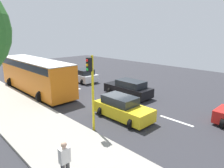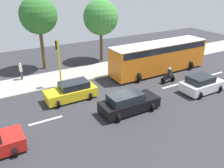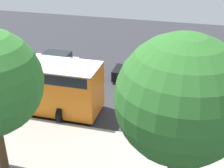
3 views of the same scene
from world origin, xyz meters
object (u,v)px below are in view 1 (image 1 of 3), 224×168
(car_black, at_px, (128,89))
(pedestrian_near_signal, at_px, (65,161))
(traffic_light_corner, at_px, (91,83))
(city_bus, at_px, (35,73))
(motorcycle, at_px, (66,82))
(car_yellow_cab, at_px, (123,108))
(car_white, at_px, (83,76))

(car_black, distance_m, pedestrian_near_signal, 11.74)
(car_black, bearing_deg, traffic_light_corner, 24.39)
(car_black, xyz_separation_m, city_bus, (5.39, -7.43, 1.13))
(city_bus, distance_m, pedestrian_near_signal, 14.11)
(motorcycle, bearing_deg, car_black, 112.47)
(car_black, bearing_deg, car_yellow_cab, 36.72)
(car_black, xyz_separation_m, motorcycle, (2.65, -6.40, -0.07))
(motorcycle, relative_size, pedestrian_near_signal, 0.91)
(traffic_light_corner, bearing_deg, motorcycle, -113.05)
(car_black, relative_size, car_white, 1.20)
(car_black, bearing_deg, car_white, -92.72)
(car_white, xyz_separation_m, traffic_light_corner, (7.01, 10.53, 2.22))
(motorcycle, height_order, pedestrian_near_signal, pedestrian_near_signal)
(motorcycle, relative_size, traffic_light_corner, 0.34)
(traffic_light_corner, bearing_deg, car_black, -155.61)
(motorcycle, bearing_deg, city_bus, -20.60)
(traffic_light_corner, bearing_deg, car_yellow_cab, -179.39)
(car_white, bearing_deg, motorcycle, 20.30)
(car_black, distance_m, traffic_light_corner, 7.64)
(car_black, xyz_separation_m, traffic_light_corner, (6.66, 3.02, 2.22))
(car_white, distance_m, motorcycle, 3.20)
(motorcycle, xyz_separation_m, pedestrian_near_signal, (7.55, 12.21, 0.42))
(car_black, height_order, motorcycle, motorcycle)
(car_white, distance_m, city_bus, 5.86)
(car_white, relative_size, motorcycle, 2.49)
(motorcycle, bearing_deg, car_yellow_cab, 81.76)
(city_bus, bearing_deg, motorcycle, 159.40)
(city_bus, xyz_separation_m, motorcycle, (-2.74, 1.03, -1.20))
(car_yellow_cab, distance_m, traffic_light_corner, 3.46)
(city_bus, relative_size, motorcycle, 7.19)
(car_yellow_cab, bearing_deg, motorcycle, -98.24)
(car_black, relative_size, city_bus, 0.42)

